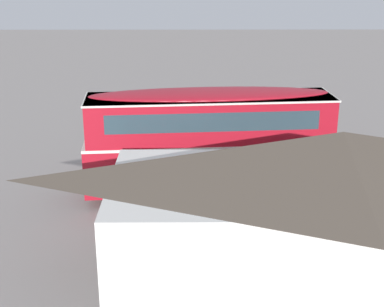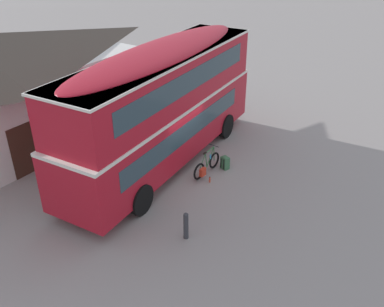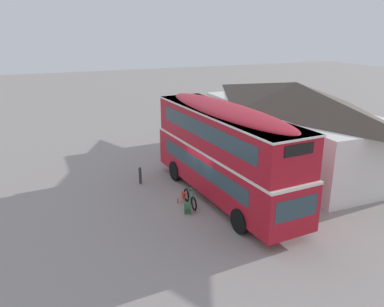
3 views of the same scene
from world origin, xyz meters
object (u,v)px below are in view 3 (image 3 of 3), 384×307
(double_decker_bus, at_px, (224,149))
(water_bottle_red_squeeze, at_px, (178,201))
(backpack_on_ground, at_px, (188,208))
(kerb_bollard, at_px, (140,175))
(touring_bicycle, at_px, (189,198))

(double_decker_bus, relative_size, water_bottle_red_squeeze, 45.06)
(backpack_on_ground, bearing_deg, double_decker_bus, 111.64)
(double_decker_bus, distance_m, kerb_bollard, 5.33)
(backpack_on_ground, height_order, kerb_bollard, kerb_bollard)
(double_decker_bus, relative_size, touring_bicycle, 6.26)
(double_decker_bus, height_order, water_bottle_red_squeeze, double_decker_bus)
(kerb_bollard, bearing_deg, water_bottle_red_squeeze, 19.12)
(backpack_on_ground, bearing_deg, kerb_bollard, -165.47)
(touring_bicycle, height_order, backpack_on_ground, touring_bicycle)
(kerb_bollard, bearing_deg, touring_bicycle, 23.07)
(double_decker_bus, distance_m, backpack_on_ground, 3.44)
(backpack_on_ground, relative_size, water_bottle_red_squeeze, 2.33)
(double_decker_bus, bearing_deg, water_bottle_red_squeeze, -97.07)
(double_decker_bus, xyz_separation_m, kerb_bollard, (-3.45, -3.46, -2.15))
(touring_bicycle, relative_size, water_bottle_red_squeeze, 7.20)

